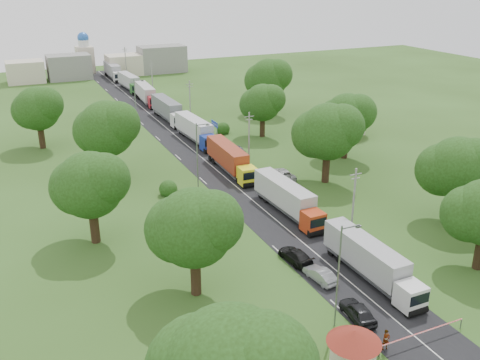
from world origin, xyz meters
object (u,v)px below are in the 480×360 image
boom_barrier (410,338)px  car_lane_front (358,311)px  truck_0 (370,261)px  car_lane_mid (320,275)px  guard_booth (354,344)px  pedestrian_near (386,340)px  info_sign (215,127)px

boom_barrier → car_lane_front: (-1.64, 5.00, -0.12)m
truck_0 → car_lane_front: truck_0 is taller
car_lane_mid → guard_booth: bearing=62.5°
car_lane_front → pedestrian_near: pedestrian_near is taller
info_sign → pedestrian_near: size_ratio=2.16×
guard_booth → truck_0: size_ratio=0.31×
info_sign → car_lane_mid: 48.81m
boom_barrier → truck_0: truck_0 is taller
truck_0 → car_lane_front: (-5.23, -5.18, -1.32)m
boom_barrier → guard_booth: guard_booth is taller
boom_barrier → car_lane_front: bearing=108.2°
info_sign → car_lane_front: info_sign is taller
boom_barrier → pedestrian_near: bearing=166.6°
car_lane_mid → truck_0: bearing=154.3°
guard_booth → car_lane_mid: size_ratio=1.05×
guard_booth → truck_0: truck_0 is taller
car_lane_mid → pedestrian_near: pedestrian_near is taller
truck_0 → guard_booth: bearing=-132.8°
car_lane_front → pedestrian_near: bearing=90.2°
guard_booth → car_lane_front: bearing=50.0°
info_sign → pedestrian_near: bearing=-98.3°
car_lane_mid → pedestrian_near: size_ratio=2.19×
info_sign → pedestrian_near: 60.16m
car_lane_mid → pedestrian_near: (-0.82, -11.38, 0.26)m
boom_barrier → car_lane_mid: car_lane_mid is taller
info_sign → pedestrian_near: (-8.66, -59.50, -2.05)m
car_lane_mid → pedestrian_near: bearing=79.4°
boom_barrier → pedestrian_near: (-2.10, 0.50, 0.06)m
truck_0 → pedestrian_near: (-5.69, -9.68, -1.14)m
guard_booth → info_sign: bearing=78.3°
car_lane_mid → car_lane_front: bearing=80.5°
car_lane_front → info_sign: bearing=-92.4°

